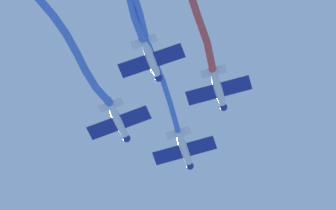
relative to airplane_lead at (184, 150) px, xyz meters
name	(u,v)px	position (x,y,z in m)	size (l,w,h in m)	color
airplane_lead	(184,150)	(0.00, 0.00, 0.00)	(7.28, 6.25, 1.95)	silver
smoke_trail_lead	(144,26)	(9.56, 13.36, 0.28)	(16.40, 22.88, 2.09)	#4C75DB
airplane_left_wing	(119,122)	(8.72, 1.19, -0.40)	(7.00, 6.42, 1.95)	silver
smoke_trail_left_wing	(47,17)	(20.17, 11.70, -2.07)	(21.07, 16.72, 3.78)	#4C75DB
airplane_right_wing	(218,90)	(-1.18, 8.72, 0.30)	(7.34, 6.21, 1.95)	silver
airplane_slot	(151,60)	(7.54, 9.91, -0.20)	(7.13, 6.33, 1.95)	silver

